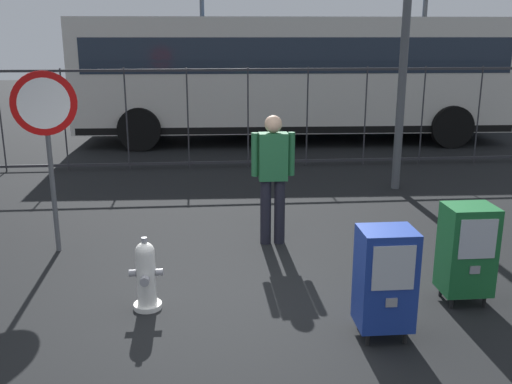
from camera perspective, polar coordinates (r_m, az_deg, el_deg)
The scene contains 9 objects.
ground_plane at distance 5.74m, azimuth -1.97°, elevation -12.01°, with size 60.00×60.00×0.00m, color black.
fire_hydrant at distance 5.80m, azimuth -10.84°, elevation -8.13°, with size 0.33×0.32×0.75m.
newspaper_box_primary at distance 6.13m, azimuth 20.17°, elevation -5.34°, with size 0.48×0.42×1.02m.
newspaper_box_secondary at distance 5.23m, azimuth 12.67°, elevation -8.32°, with size 0.48×0.42×1.02m.
stop_sign at distance 7.30m, azimuth -20.05°, elevation 6.31°, with size 0.71×0.31×2.23m.
pedestrian at distance 7.28m, azimuth 1.69°, elevation 1.96°, with size 0.55×0.22×1.67m.
fence_barrier at distance 11.59m, azimuth -3.78°, elevation 7.37°, with size 18.03×0.04×2.00m.
bus_near at distance 14.67m, azimuth 3.64°, elevation 11.79°, with size 10.59×3.09×3.00m.
bus_far at distance 19.19m, azimuth 10.43°, elevation 12.43°, with size 10.74×3.92×3.00m.
Camera 1 is at (-0.26, -5.08, 2.65)m, focal length 40.38 mm.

